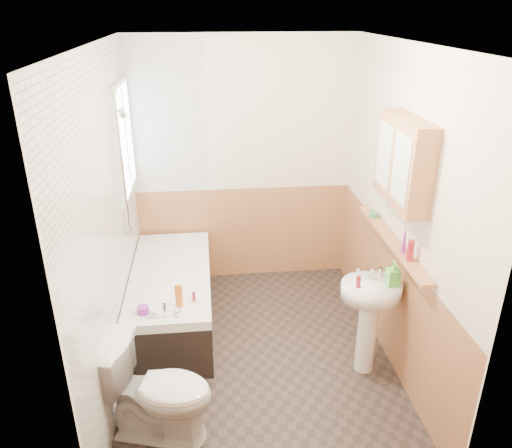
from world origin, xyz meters
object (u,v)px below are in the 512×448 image
at_px(toilet, 158,391).
at_px(pine_shelf, 392,241).
at_px(medicine_cabinet, 404,161).
at_px(bathtub, 172,297).
at_px(sink, 369,309).

height_order(toilet, pine_shelf, pine_shelf).
bearing_deg(pine_shelf, medicine_cabinet, -105.17).
distance_m(bathtub, sink, 1.79).
relative_size(sink, medicine_cabinet, 1.33).
relative_size(bathtub, toilet, 2.14).
xyz_separation_m(pine_shelf, medicine_cabinet, (-0.03, -0.10, 0.67)).
relative_size(bathtub, pine_shelf, 1.17).
bearing_deg(pine_shelf, bathtub, 161.24).
height_order(pine_shelf, medicine_cabinet, medicine_cabinet).
height_order(bathtub, sink, sink).
height_order(bathtub, medicine_cabinet, medicine_cabinet).
bearing_deg(bathtub, toilet, -91.31).
distance_m(bathtub, toilet, 1.31).
distance_m(bathtub, pine_shelf, 2.02).
xyz_separation_m(bathtub, medicine_cabinet, (1.74, -0.70, 1.44)).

